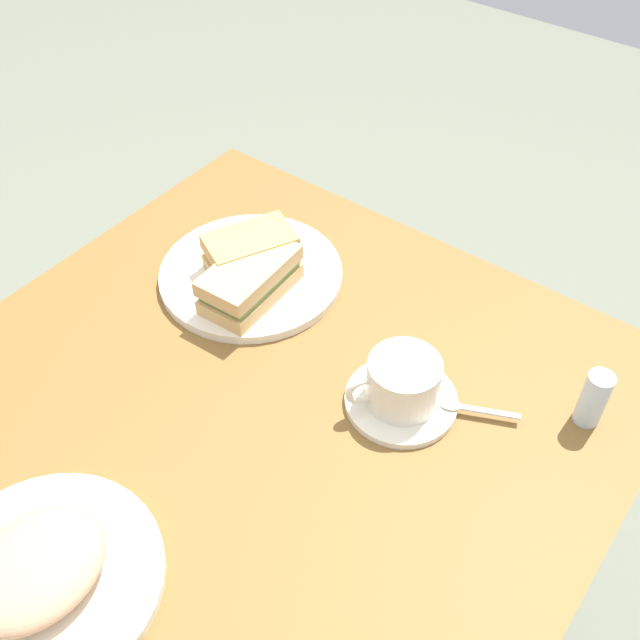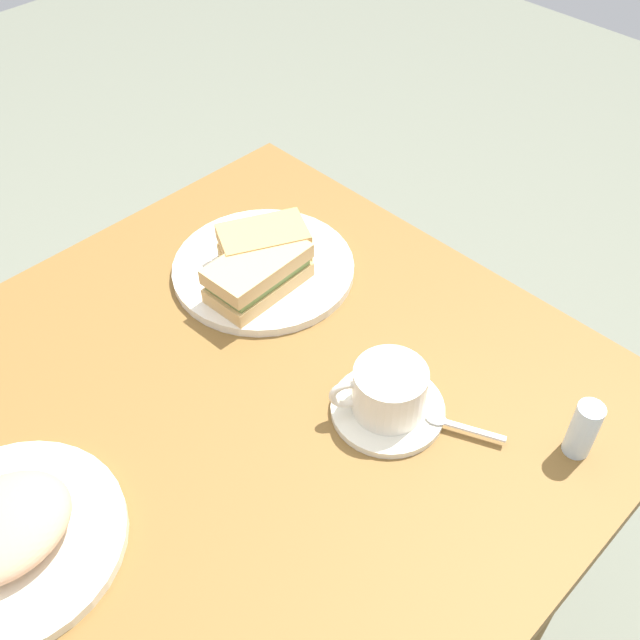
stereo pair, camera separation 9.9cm
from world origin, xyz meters
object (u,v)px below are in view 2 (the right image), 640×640
sandwich_front (264,247)px  side_plate (10,541)px  coffee_saucer (387,409)px  salt_shaker (583,429)px  sandwich_plate (264,268)px  sandwich_back (258,273)px  spoon (452,424)px  coffee_cup (388,389)px  dining_table (171,526)px

sandwich_front → side_plate: size_ratio=0.58×
sandwich_front → side_plate: (0.49, 0.14, -0.04)m
sandwich_front → coffee_saucer: (0.07, 0.30, -0.04)m
sandwich_front → salt_shaker: salt_shaker is taller
sandwich_front → salt_shaker: (-0.05, 0.50, -0.00)m
sandwich_plate → salt_shaker: 0.50m
sandwich_back → salt_shaker: (-0.09, 0.46, -0.00)m
coffee_saucer → salt_shaker: salt_shaker is taller
spoon → side_plate: size_ratio=0.38×
sandwich_plate → coffee_cup: coffee_cup is taller
sandwich_back → sandwich_front: bearing=-139.9°
sandwich_plate → sandwich_back: sandwich_back is taller
coffee_cup → coffee_saucer: bearing=143.1°
spoon → coffee_cup: bearing=-64.8°
salt_shaker → side_plate: bearing=-34.0°
sandwich_plate → coffee_cup: (0.07, 0.30, 0.04)m
spoon → salt_shaker: (-0.08, 0.12, 0.03)m
spoon → side_plate: (0.45, -0.24, -0.01)m
coffee_saucer → sandwich_front: bearing=-103.0°
side_plate → salt_shaker: size_ratio=3.13×
side_plate → sandwich_plate: bearing=-164.4°
dining_table → sandwich_plate: sandwich_plate is taller
sandwich_front → coffee_cup: same height
sandwich_plate → coffee_cup: 0.31m
coffee_cup → salt_shaker: 0.23m
sandwich_plate → spoon: (0.03, 0.38, 0.01)m
sandwich_back → side_plate: (0.45, 0.10, -0.04)m
spoon → side_plate: spoon is taller
salt_shaker → sandwich_plate: bearing=-84.1°
sandwich_plate → coffee_saucer: sandwich_plate is taller
spoon → sandwich_front: bearing=-95.6°
sandwich_front → sandwich_back: 0.06m
sandwich_back → coffee_cup: bearing=83.9°
sandwich_front → coffee_saucer: size_ratio=1.02×
sandwich_front → spoon: bearing=84.4°
dining_table → sandwich_front: bearing=-152.6°
sandwich_front → salt_shaker: 0.50m
sandwich_plate → dining_table: bearing=27.5°
dining_table → sandwich_back: (-0.28, -0.13, 0.17)m
sandwich_plate → coffee_cup: bearing=77.6°
coffee_saucer → coffee_cup: (0.00, -0.00, 0.04)m
sandwich_front → spoon: 0.38m
salt_shaker → coffee_cup: bearing=-59.1°
side_plate → coffee_saucer: bearing=158.4°
salt_shaker → sandwich_back: bearing=-79.1°
dining_table → salt_shaker: size_ratio=14.10×
dining_table → sandwich_front: (-0.33, -0.17, 0.18)m
coffee_cup → side_plate: size_ratio=0.43×
sandwich_front → coffee_saucer: 0.31m
sandwich_back → salt_shaker: bearing=100.9°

